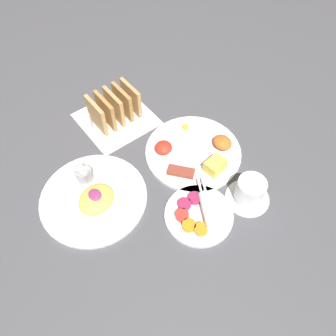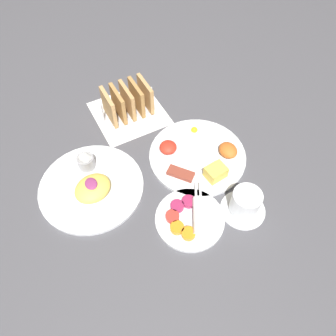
# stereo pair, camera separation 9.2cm
# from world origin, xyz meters

# --- Properties ---
(ground_plane) EXTENTS (3.00, 3.00, 0.00)m
(ground_plane) POSITION_xyz_m (0.00, 0.00, 0.00)
(ground_plane) COLOR #47474C
(napkin_flat) EXTENTS (0.22, 0.22, 0.00)m
(napkin_flat) POSITION_xyz_m (-0.22, 0.05, 0.00)
(napkin_flat) COLOR white
(napkin_flat) RESTS_ON ground_plane
(plate_breakfast) EXTENTS (0.29, 0.29, 0.05)m
(plate_breakfast) POSITION_xyz_m (0.05, 0.15, 0.01)
(plate_breakfast) COLOR white
(plate_breakfast) RESTS_ON ground_plane
(plate_condiments) EXTENTS (0.18, 0.18, 0.04)m
(plate_condiments) POSITION_xyz_m (0.22, 0.03, 0.01)
(plate_condiments) COLOR white
(plate_condiments) RESTS_ON ground_plane
(plate_foreground) EXTENTS (0.29, 0.29, 0.06)m
(plate_foreground) POSITION_xyz_m (-0.00, -0.16, 0.01)
(plate_foreground) COLOR white
(plate_foreground) RESTS_ON ground_plane
(toast_rack) EXTENTS (0.10, 0.18, 0.10)m
(toast_rack) POSITION_xyz_m (-0.22, 0.05, 0.05)
(toast_rack) COLOR #B7B7BC
(toast_rack) RESTS_ON ground_plane
(coffee_cup) EXTENTS (0.12, 0.12, 0.08)m
(coffee_cup) POSITION_xyz_m (0.26, 0.17, 0.04)
(coffee_cup) COLOR white
(coffee_cup) RESTS_ON ground_plane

